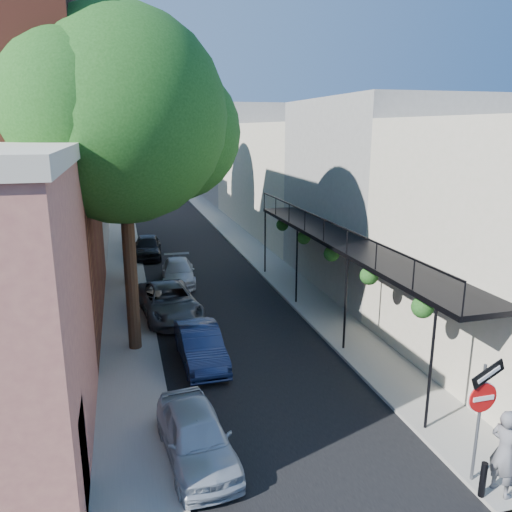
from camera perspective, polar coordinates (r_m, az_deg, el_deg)
road_surface at (r=37.88m, az=-8.87°, el=2.60°), size 6.00×64.00×0.01m
sidewalk_left at (r=37.67m, az=-14.93°, el=2.30°), size 2.00×64.00×0.12m
sidewalk_right at (r=38.49m, az=-2.94°, el=3.02°), size 2.00×64.00×0.12m
buildings_left at (r=36.16m, az=-23.93°, el=8.89°), size 10.10×59.10×12.00m
buildings_right at (r=38.74m, az=4.48°, el=9.59°), size 9.80×55.00×10.00m
sign_post at (r=11.99m, az=24.43°, el=-14.98°), size 0.89×0.17×2.99m
bollard at (r=12.40m, az=24.51°, el=-22.23°), size 0.14×0.14×0.80m
oak_near at (r=17.16m, az=-13.71°, el=14.75°), size 7.48×6.80×11.42m
oak_mid at (r=25.13m, az=-14.31°, el=12.61°), size 6.60×6.00×10.20m
oak_far at (r=34.17m, az=-14.67°, el=14.98°), size 7.70×7.00×11.90m
parked_car_a at (r=12.58m, az=-6.85°, el=-19.70°), size 1.81×3.82×1.26m
parked_car_b at (r=17.01m, az=-6.37°, el=-10.13°), size 1.41×3.79×1.24m
parked_car_c at (r=21.14m, az=-9.91°, el=-5.14°), size 2.70×4.97×1.32m
parked_car_d at (r=25.66m, az=-8.88°, el=-1.79°), size 1.90×4.06×1.15m
parked_car_e at (r=31.00m, az=-12.28°, el=1.07°), size 1.84×4.06×1.35m
pedestrian at (r=12.35m, az=26.57°, el=-19.43°), size 0.58×0.77×1.94m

